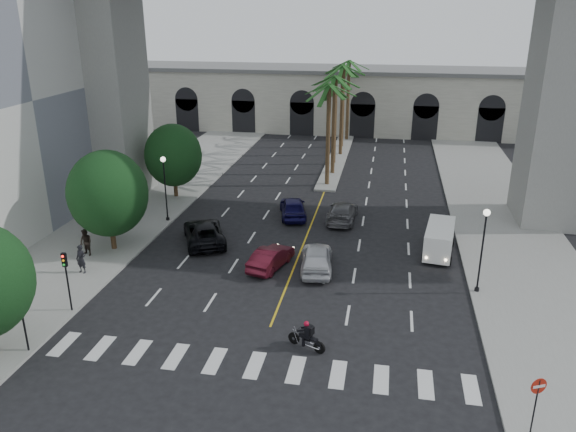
% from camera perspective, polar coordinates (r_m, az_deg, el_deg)
% --- Properties ---
extents(ground, '(140.00, 140.00, 0.00)m').
position_cam_1_polar(ground, '(29.08, -2.68, -13.23)').
color(ground, black).
rests_on(ground, ground).
extents(sidewalk_left, '(8.00, 100.00, 0.15)m').
position_cam_1_polar(sidewalk_left, '(46.59, -16.66, -0.62)').
color(sidewalk_left, gray).
rests_on(sidewalk_left, ground).
extents(sidewalk_right, '(8.00, 100.00, 0.15)m').
position_cam_1_polar(sidewalk_right, '(42.77, 22.21, -3.21)').
color(sidewalk_right, gray).
rests_on(sidewalk_right, ground).
extents(median, '(2.00, 24.00, 0.20)m').
position_cam_1_polar(median, '(63.85, 5.02, 5.80)').
color(median, gray).
rests_on(median, ground).
extents(pier_building, '(71.00, 10.50, 8.50)m').
position_cam_1_polar(pier_building, '(79.64, 6.36, 11.72)').
color(pier_building, silver).
rests_on(pier_building, ground).
extents(palm_a, '(3.20, 3.20, 10.30)m').
position_cam_1_polar(palm_a, '(52.33, 4.21, 12.65)').
color(palm_a, '#47331E').
rests_on(palm_a, ground).
extents(palm_b, '(3.20, 3.20, 10.60)m').
position_cam_1_polar(palm_b, '(56.24, 4.79, 13.45)').
color(palm_b, '#47331E').
rests_on(palm_b, ground).
extents(palm_c, '(3.20, 3.20, 10.10)m').
position_cam_1_polar(palm_c, '(60.27, 4.89, 13.47)').
color(palm_c, '#47331E').
rests_on(palm_c, ground).
extents(palm_d, '(3.20, 3.20, 10.90)m').
position_cam_1_polar(palm_d, '(64.12, 5.61, 14.52)').
color(palm_d, '#47331E').
rests_on(palm_d, ground).
extents(palm_e, '(3.20, 3.20, 10.40)m').
position_cam_1_polar(palm_e, '(68.15, 5.70, 14.47)').
color(palm_e, '#47331E').
rests_on(palm_e, ground).
extents(palm_f, '(3.20, 3.20, 10.70)m').
position_cam_1_polar(palm_f, '(72.07, 6.24, 14.99)').
color(palm_f, '#47331E').
rests_on(palm_f, ground).
extents(street_tree_mid, '(5.44, 5.44, 7.21)m').
position_cam_1_polar(street_tree_mid, '(40.20, -17.82, 2.19)').
color(street_tree_mid, '#382616').
rests_on(street_tree_mid, ground).
extents(street_tree_far, '(5.04, 5.04, 6.68)m').
position_cam_1_polar(street_tree_far, '(50.72, -11.58, 6.06)').
color(street_tree_far, '#382616').
rests_on(street_tree_far, ground).
extents(lamp_post_left_far, '(0.40, 0.40, 5.35)m').
position_cam_1_polar(lamp_post_left_far, '(44.96, -12.39, 3.27)').
color(lamp_post_left_far, black).
rests_on(lamp_post_left_far, ground).
extents(lamp_post_right, '(0.40, 0.40, 5.35)m').
position_cam_1_polar(lamp_post_right, '(34.55, 19.18, -2.68)').
color(lamp_post_right, black).
rests_on(lamp_post_right, ground).
extents(traffic_signal_near, '(0.25, 0.18, 3.65)m').
position_cam_1_polar(traffic_signal_near, '(30.26, -25.50, -8.44)').
color(traffic_signal_near, black).
rests_on(traffic_signal_near, ground).
extents(traffic_signal_far, '(0.25, 0.18, 3.65)m').
position_cam_1_polar(traffic_signal_far, '(33.17, -21.61, -5.32)').
color(traffic_signal_far, black).
rests_on(traffic_signal_far, ground).
extents(motorcycle_rider, '(2.01, 0.97, 1.55)m').
position_cam_1_polar(motorcycle_rider, '(28.62, 2.01, -12.15)').
color(motorcycle_rider, black).
rests_on(motorcycle_rider, ground).
extents(car_a, '(2.55, 5.16, 1.69)m').
position_cam_1_polar(car_a, '(36.58, 2.93, -4.27)').
color(car_a, silver).
rests_on(car_a, ground).
extents(car_b, '(2.57, 4.55, 1.42)m').
position_cam_1_polar(car_b, '(36.91, -1.75, -4.25)').
color(car_b, '#52101E').
rests_on(car_b, ground).
extents(car_c, '(4.78, 6.30, 1.59)m').
position_cam_1_polar(car_c, '(41.17, -8.53, -1.66)').
color(car_c, black).
rests_on(car_c, ground).
extents(car_d, '(2.29, 5.26, 1.51)m').
position_cam_1_polar(car_d, '(45.15, 5.53, 0.43)').
color(car_d, '#5C5B60').
rests_on(car_d, ground).
extents(car_e, '(3.13, 5.27, 1.68)m').
position_cam_1_polar(car_e, '(45.73, 0.52, 0.90)').
color(car_e, '#0F0D3D').
rests_on(car_e, ground).
extents(cargo_van, '(2.47, 5.00, 2.04)m').
position_cam_1_polar(cargo_van, '(40.09, 15.12, -2.26)').
color(cargo_van, white).
rests_on(cargo_van, ground).
extents(pedestrian_a, '(0.75, 0.56, 1.87)m').
position_cam_1_polar(pedestrian_a, '(38.14, -20.28, -4.13)').
color(pedestrian_a, black).
rests_on(pedestrian_a, sidewalk_left).
extents(pedestrian_b, '(1.11, 0.99, 1.88)m').
position_cam_1_polar(pedestrian_b, '(40.64, -19.85, -2.55)').
color(pedestrian_b, black).
rests_on(pedestrian_b, sidewalk_left).
extents(do_not_enter_sign, '(0.64, 0.32, 2.81)m').
position_cam_1_polar(do_not_enter_sign, '(24.70, 23.97, -16.31)').
color(do_not_enter_sign, black).
rests_on(do_not_enter_sign, ground).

